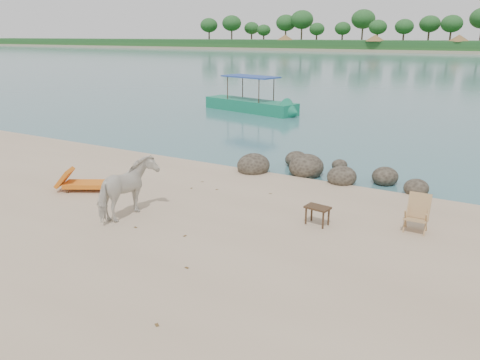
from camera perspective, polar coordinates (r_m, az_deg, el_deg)
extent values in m
plane|color=#335C66|center=(98.34, 27.21, 12.75)|extent=(400.00, 400.00, 0.00)
ellipsoid|color=#2C251D|center=(16.42, 1.65, 1.68)|extent=(1.13, 1.24, 0.84)
ellipsoid|color=#2C251D|center=(16.34, 8.07, 1.48)|extent=(1.19, 1.31, 0.89)
ellipsoid|color=#2C251D|center=(15.54, 12.29, 0.26)|extent=(0.95, 1.04, 0.71)
ellipsoid|color=#2C251D|center=(16.01, 17.26, 0.29)|extent=(0.84, 0.93, 0.63)
ellipsoid|color=#2C251D|center=(15.17, 20.67, -1.05)|extent=(0.75, 0.82, 0.56)
ellipsoid|color=#2C251D|center=(17.54, 6.88, 2.41)|extent=(0.82, 0.91, 0.62)
ellipsoid|color=#2C251D|center=(17.20, 12.04, 1.69)|extent=(0.56, 0.61, 0.42)
imported|color=beige|center=(12.44, -13.52, -1.21)|extent=(0.92, 1.85, 1.53)
plane|color=brown|center=(15.27, -4.62, -0.32)|extent=(0.14, 0.14, 0.00)
plane|color=brown|center=(11.29, -6.73, -6.91)|extent=(0.10, 0.10, 0.00)
plane|color=brown|center=(14.67, -5.93, -1.11)|extent=(0.13, 0.13, 0.00)
plane|color=brown|center=(9.84, -6.50, -10.73)|extent=(0.12, 0.12, 0.00)
plane|color=brown|center=(15.32, -13.91, -0.74)|extent=(0.14, 0.14, 0.00)
plane|color=brown|center=(15.04, -12.74, -0.99)|extent=(0.13, 0.13, 0.00)
plane|color=brown|center=(14.13, 3.72, -1.78)|extent=(0.13, 0.13, 0.00)
plane|color=brown|center=(8.20, -10.09, -17.17)|extent=(0.14, 0.14, 0.00)
plane|color=brown|center=(11.98, -12.61, -5.78)|extent=(0.12, 0.12, 0.00)
plane|color=brown|center=(14.49, -2.83, -1.27)|extent=(0.12, 0.12, 0.00)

